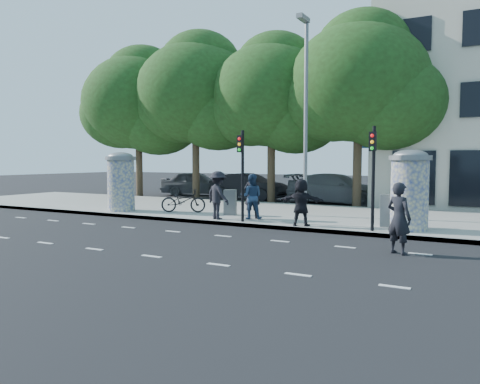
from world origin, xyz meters
The scene contains 25 objects.
ground centered at (0.00, 0.00, 0.00)m, with size 120.00×120.00×0.00m, color black.
sidewalk centered at (0.00, 7.50, 0.07)m, with size 40.00×8.00×0.15m, color gray.
curb centered at (0.00, 3.55, 0.07)m, with size 40.00×0.10×0.16m, color slate.
lane_dash_near centered at (0.00, -2.20, 0.00)m, with size 32.00×0.12×0.01m, color silver.
lane_dash_far centered at (0.00, 1.40, 0.00)m, with size 32.00×0.12×0.01m, color silver.
ad_column_left centered at (-7.20, 4.50, 1.54)m, with size 1.36×1.36×2.65m.
ad_column_right centered at (5.20, 4.70, 1.54)m, with size 1.36×1.36×2.65m.
traffic_pole_near centered at (-0.60, 3.79, 2.23)m, with size 0.22×0.31×3.40m.
traffic_pole_far centered at (4.20, 3.79, 2.23)m, with size 0.22×0.31×3.40m.
street_lamp centered at (0.80, 6.63, 4.79)m, with size 0.25×0.93×8.00m.
tree_far_left centered at (-13.00, 12.50, 6.19)m, with size 7.20×7.20×9.26m.
tree_mid_left centered at (-8.50, 12.50, 6.50)m, with size 7.20×7.20×9.57m.
tree_near_left centered at (-3.50, 12.70, 6.06)m, with size 6.80×6.80×8.97m.
tree_center centered at (1.50, 12.30, 6.31)m, with size 7.00×7.00×9.30m.
ped_b centered at (-0.72, 4.87, 1.05)m, with size 0.65×0.43×1.79m, color black.
ped_c centered at (-0.67, 4.70, 1.03)m, with size 0.86×0.67×1.76m, color navy.
ped_d centered at (-1.79, 4.04, 1.09)m, with size 1.21×0.70×1.88m, color black.
ped_f centered at (1.73, 3.85, 0.98)m, with size 1.54×0.55×1.66m, color black.
man_road centered at (5.49, 1.14, 0.94)m, with size 0.69×0.45×1.89m, color black.
bicycle centered at (-4.34, 5.30, 0.67)m, with size 1.96×0.68×1.03m, color black.
cabinet_left centered at (-2.06, 5.47, 0.68)m, with size 0.51×0.37×1.06m, color #5E6162.
cabinet_right centered at (4.45, 5.10, 0.71)m, with size 0.54×0.39×1.13m, color slate.
car_left centered at (-10.38, 15.37, 0.83)m, with size 4.89×1.97×1.67m, color #55565C.
car_mid centered at (-5.72, 14.19, 0.80)m, with size 4.86×1.70×1.60m, color black.
car_right centered at (-0.06, 14.06, 0.84)m, with size 5.78×2.35×1.68m, color slate.
Camera 1 is at (7.62, -11.49, 2.48)m, focal length 35.00 mm.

